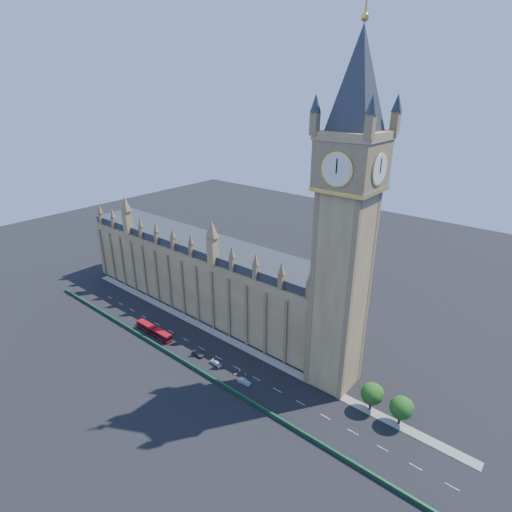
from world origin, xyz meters
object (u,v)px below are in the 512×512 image
Objects in this scene: car_silver at (244,381)px; red_bus at (154,331)px; car_grey at (198,353)px; car_white at (216,363)px.

red_bus is at bearing 84.43° from car_silver.
red_bus is 21.28m from car_grey.
red_bus is 3.91× the size of car_silver.
car_silver is at bearing -92.91° from car_white.
red_bus reaches higher than car_white.
car_silver is at bearing -87.26° from car_grey.
red_bus is 3.93× the size of car_white.
red_bus reaches higher than car_grey.
car_white is at bearing 3.64° from red_bus.
car_white is (-12.35, 0.89, -0.09)m from car_silver.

